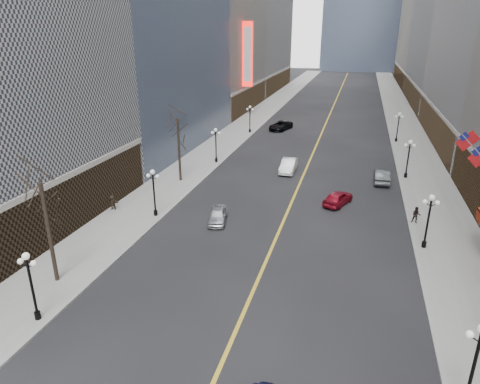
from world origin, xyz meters
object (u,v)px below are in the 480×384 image
Objects in this scene: streetlamp_west_1 at (154,188)px; car_sb_mid at (338,198)px; car_nb_mid at (288,166)px; car_nb_far at (281,126)px; car_sb_far at (382,176)px; car_nb_near at (218,215)px; streetlamp_west_2 at (216,142)px; streetlamp_west_3 at (250,116)px; streetlamp_east_0 at (476,357)px; streetlamp_east_2 at (409,155)px; streetlamp_west_0 at (30,280)px; streetlamp_east_1 at (429,216)px; streetlamp_east_3 at (398,124)px.

streetlamp_west_1 is 1.08× the size of car_sb_mid.
car_nb_far is at bearing 102.40° from car_nb_mid.
car_nb_near is at bearing 45.81° from car_sb_far.
car_sb_far reaches higher than car_nb_far.
car_nb_far is 1.17× the size of car_sb_far.
streetlamp_west_3 is at bearing 90.00° from streetlamp_west_2.
car_sb_mid is (-7.25, 23.65, -2.19)m from streetlamp_east_0.
car_sb_mid is (6.55, -9.19, -0.08)m from car_nb_mid.
streetlamp_east_0 is 34.00m from streetlamp_east_2.
streetlamp_west_0 and streetlamp_west_2 have the same top height.
car_nb_mid is at bearing 73.38° from streetlamp_west_0.
streetlamp_west_0 is at bearing 56.56° from car_sb_far.
streetlamp_east_3 is (0.00, 36.00, 0.00)m from streetlamp_east_1.
streetlamp_east_1 reaches higher than car_sb_far.
streetlamp_west_1 reaches higher than car_nb_mid.
streetlamp_east_1 is 36.00m from streetlamp_east_3.
streetlamp_west_1 reaches higher than car_sb_mid.
streetlamp_west_0 is (-23.60, -16.00, 0.00)m from streetlamp_east_1.
streetlamp_west_0 is at bearing -145.86° from streetlamp_east_1.
streetlamp_west_1 is at bearing -90.00° from streetlamp_west_2.
streetlamp_east_2 and streetlamp_west_2 have the same top height.
streetlamp_east_0 is 52.00m from streetlamp_east_3.
streetlamp_east_2 is at bearing -102.56° from car_sb_mid.
streetlamp_east_1 is 0.82× the size of car_nb_far.
streetlamp_east_2 is 1.16× the size of car_nb_near.
car_nb_near is at bearing -103.46° from car_nb_mid.
streetlamp_west_3 is at bearing 180.00° from streetlamp_east_3.
car_nb_mid is (-13.80, -19.16, -2.11)m from streetlamp_east_3.
car_nb_near is (5.99, -35.53, -2.24)m from streetlamp_west_3.
streetlamp_east_0 is at bearing 94.71° from car_sb_far.
streetlamp_west_2 is at bearing -90.00° from streetlamp_west_3.
streetlamp_east_1 and streetlamp_west_1 have the same top height.
streetlamp_west_3 is (0.00, 18.00, 0.00)m from streetlamp_west_2.
car_sb_mid is at bearing -54.86° from car_nb_mid.
streetlamp_west_3 reaches higher than car_sb_mid.
streetlamp_east_1 is at bearing -51.02° from car_nb_mid.
streetlamp_west_3 is (-23.60, 0.00, 0.00)m from streetlamp_east_3.
streetlamp_east_2 is 29.68m from streetlamp_west_1.
car_nb_near is at bearing -71.06° from car_nb_far.
car_nb_near is 39.51m from car_nb_far.
streetlamp_east_2 is 0.94× the size of car_nb_mid.
streetlamp_east_1 is 1.00× the size of streetlamp_east_3.
streetlamp_west_2 is at bearing -84.88° from car_nb_far.
car_nb_mid is (3.81, 16.37, 0.13)m from car_nb_near.
streetlamp_west_1 is at bearing 172.03° from car_nb_near.
streetlamp_west_3 reaches higher than car_nb_near.
streetlamp_east_0 is 1.00× the size of streetlamp_west_1.
car_nb_near is (-17.61, 0.47, -2.24)m from streetlamp_east_1.
streetlamp_west_1 is 18.00m from streetlamp_west_2.
streetlamp_east_2 is 41.39m from streetlamp_west_0.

